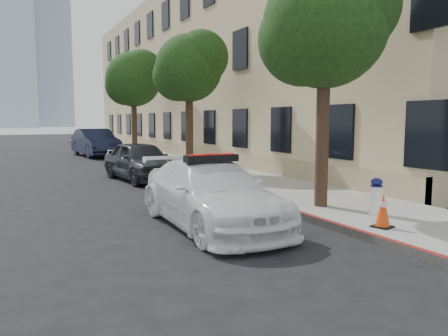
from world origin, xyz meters
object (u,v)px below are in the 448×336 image
object	(u,v)px
fire_hydrant	(376,197)
parked_car_mid	(141,161)
traffic_cone	(383,211)
police_car	(211,194)
parked_car_far	(96,143)

from	to	relation	value
fire_hydrant	parked_car_mid	bearing A→B (deg)	109.90
fire_hydrant	traffic_cone	world-z (taller)	fire_hydrant
parked_car_mid	police_car	bearing A→B (deg)	-100.80
fire_hydrant	police_car	bearing A→B (deg)	162.48
fire_hydrant	traffic_cone	size ratio (longest dim) A/B	1.21
parked_car_mid	fire_hydrant	xyz separation A→B (m)	(2.67, -8.42, -0.17)
parked_car_mid	traffic_cone	bearing A→B (deg)	-84.20
parked_car_far	fire_hydrant	distance (m)	19.73
parked_car_far	fire_hydrant	world-z (taller)	parked_car_far
parked_car_far	traffic_cone	distance (m)	20.56
parked_car_far	fire_hydrant	size ratio (longest dim) A/B	6.34
parked_car_far	traffic_cone	size ratio (longest dim) A/B	7.64
police_car	traffic_cone	distance (m)	3.30
police_car	fire_hydrant	xyz separation A→B (m)	(3.30, -1.19, -0.14)
parked_car_mid	parked_car_far	bearing A→B (deg)	81.54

